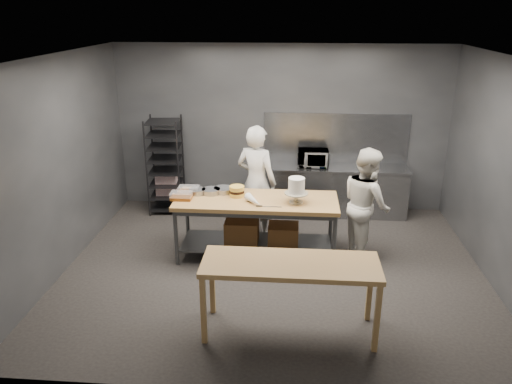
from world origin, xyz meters
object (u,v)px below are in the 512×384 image
(chef_behind, at_px, (256,182))
(frosted_cake_stand, at_px, (296,188))
(near_counter, at_px, (290,269))
(speed_rack, at_px, (166,166))
(layer_cake, at_px, (237,191))
(chef_right, at_px, (366,204))
(work_table, at_px, (258,221))
(microwave, at_px, (313,158))

(chef_behind, bearing_deg, frosted_cake_stand, 149.81)
(near_counter, distance_m, speed_rack, 4.25)
(speed_rack, relative_size, layer_cake, 7.81)
(speed_rack, bearing_deg, chef_right, -24.66)
(near_counter, height_order, frosted_cake_stand, frosted_cake_stand)
(work_table, height_order, chef_right, chef_right)
(near_counter, bearing_deg, chef_right, 61.32)
(near_counter, relative_size, frosted_cake_stand, 5.27)
(work_table, bearing_deg, chef_behind, 95.86)
(chef_right, relative_size, microwave, 3.14)
(microwave, bearing_deg, chef_right, -65.61)
(near_counter, bearing_deg, microwave, 84.69)
(work_table, height_order, frosted_cake_stand, frosted_cake_stand)
(near_counter, height_order, chef_right, chef_right)
(chef_right, relative_size, frosted_cake_stand, 4.48)
(near_counter, distance_m, layer_cake, 2.14)
(speed_rack, bearing_deg, frosted_cake_stand, -36.89)
(near_counter, height_order, chef_behind, chef_behind)
(speed_rack, relative_size, chef_behind, 0.94)
(chef_right, distance_m, microwave, 1.82)
(microwave, bearing_deg, frosted_cake_stand, -98.78)
(frosted_cake_stand, bearing_deg, near_counter, -91.61)
(frosted_cake_stand, bearing_deg, chef_behind, 127.40)
(frosted_cake_stand, bearing_deg, speed_rack, 143.11)
(chef_right, bearing_deg, near_counter, 133.91)
(work_table, bearing_deg, chef_right, 3.95)
(chef_right, xyz_separation_m, frosted_cake_stand, (-1.04, -0.22, 0.30))
(speed_rack, xyz_separation_m, layer_cake, (1.50, -1.59, 0.14))
(chef_right, relative_size, layer_cake, 7.59)
(speed_rack, height_order, layer_cake, speed_rack)
(microwave, distance_m, frosted_cake_stand, 1.89)
(chef_behind, xyz_separation_m, microwave, (0.93, 1.03, 0.12))
(speed_rack, bearing_deg, near_counter, -56.72)
(work_table, bearing_deg, speed_rack, 137.21)
(work_table, xyz_separation_m, near_counter, (0.52, -1.87, 0.24))
(work_table, distance_m, layer_cake, 0.54)
(near_counter, xyz_separation_m, microwave, (0.34, 3.63, 0.24))
(frosted_cake_stand, bearing_deg, chef_right, 11.92)
(work_table, relative_size, chef_right, 1.41)
(work_table, bearing_deg, layer_cake, 164.18)
(speed_rack, distance_m, layer_cake, 2.19)
(work_table, relative_size, frosted_cake_stand, 6.32)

